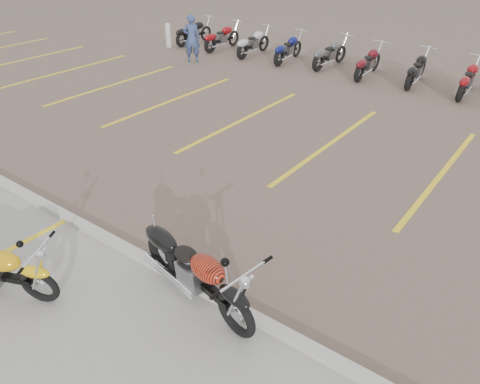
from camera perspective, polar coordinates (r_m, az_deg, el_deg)
name	(u,v)px	position (r m, az deg, el deg)	size (l,w,h in m)	color
ground	(232,213)	(8.87, -0.94, -2.63)	(100.00, 100.00, 0.00)	brown
concrete_apron	(9,372)	(6.79, -26.31, -19.08)	(60.00, 5.00, 0.01)	#9E9B93
curb	(156,265)	(7.66, -10.23, -8.73)	(60.00, 0.18, 0.12)	#ADAAA3
parking_stripes	(330,143)	(11.90, 10.96, 5.83)	(38.00, 5.50, 0.01)	yellow
flame_cruiser	(196,272)	(6.76, -5.41, -9.74)	(2.37, 0.62, 0.99)	black
person_a	(192,38)	(18.93, -5.91, 18.13)	(0.65, 0.42, 1.77)	navy
bollard	(168,35)	(21.49, -8.75, 18.35)	(0.15, 0.15, 1.00)	silver
bg_bike_row	(418,67)	(17.25, 20.83, 14.04)	(20.45, 2.00, 1.10)	black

